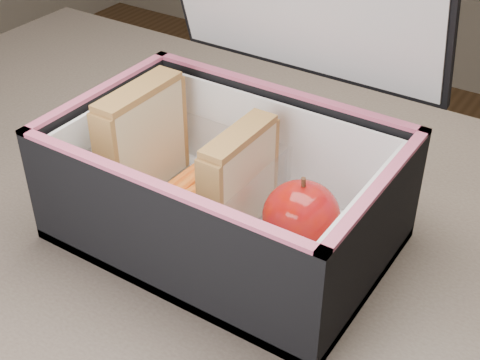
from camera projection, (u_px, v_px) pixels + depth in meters
name	position (u px, v px, depth m)	size (l,w,h in m)	color
kitchen_table	(218.00, 324.00, 0.68)	(1.20, 0.80, 0.75)	#64574C
lunch_bag	(228.00, 178.00, 0.62)	(0.30, 0.26, 0.30)	black
plastic_tub	(190.00, 178.00, 0.65)	(0.16, 0.12, 0.07)	white
sandwich_left	(142.00, 139.00, 0.66)	(0.03, 0.10, 0.11)	tan
sandwich_right	(239.00, 180.00, 0.62)	(0.03, 0.09, 0.10)	tan
carrot_sticks	(193.00, 182.00, 0.67)	(0.06, 0.14, 0.03)	#DE5A1C
paper_napkin	(304.00, 247.00, 0.61)	(0.07, 0.07, 0.01)	white
red_apple	(301.00, 216.00, 0.59)	(0.09, 0.09, 0.07)	maroon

